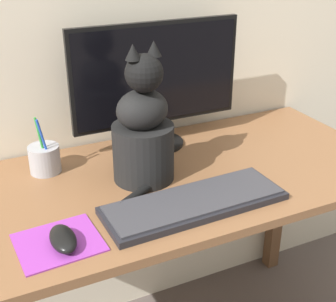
{
  "coord_description": "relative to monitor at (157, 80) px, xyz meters",
  "views": [
    {
      "loc": [
        -0.49,
        -1.06,
        1.38
      ],
      "look_at": [
        -0.03,
        -0.07,
        0.86
      ],
      "focal_mm": 50.0,
      "sensor_mm": 36.0,
      "label": 1
    }
  ],
  "objects": [
    {
      "name": "computer_mouse_left",
      "position": [
        -0.41,
        -0.4,
        -0.2
      ],
      "size": [
        0.06,
        0.11,
        0.03
      ],
      "color": "black",
      "rests_on": "mousepad_left"
    },
    {
      "name": "monitor",
      "position": [
        0.0,
        0.0,
        0.0
      ],
      "size": [
        0.55,
        0.17,
        0.39
      ],
      "color": "black",
      "rests_on": "desk"
    },
    {
      "name": "mousepad_left",
      "position": [
        -0.42,
        -0.39,
        -0.21
      ],
      "size": [
        0.19,
        0.17,
        0.0
      ],
      "rotation": [
        0.0,
        0.0,
        0.06
      ],
      "color": "purple",
      "rests_on": "desk"
    },
    {
      "name": "cat",
      "position": [
        -0.13,
        -0.19,
        -0.07
      ],
      "size": [
        0.23,
        0.25,
        0.39
      ],
      "rotation": [
        0.0,
        0.0,
        0.19
      ],
      "color": "black",
      "rests_on": "desk"
    },
    {
      "name": "keyboard",
      "position": [
        -0.07,
        -0.38,
        -0.2
      ],
      "size": [
        0.48,
        0.18,
        0.02
      ],
      "rotation": [
        0.0,
        0.0,
        0.03
      ],
      "color": "black",
      "rests_on": "desk"
    },
    {
      "name": "pen_cup",
      "position": [
        -0.37,
        -0.03,
        -0.17
      ],
      "size": [
        0.09,
        0.09,
        0.17
      ],
      "color": "#99999E",
      "rests_on": "desk"
    },
    {
      "name": "desk",
      "position": [
        -0.07,
        -0.21,
        -0.32
      ],
      "size": [
        1.36,
        0.62,
        0.74
      ],
      "color": "brown",
      "rests_on": "ground_plane"
    }
  ]
}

